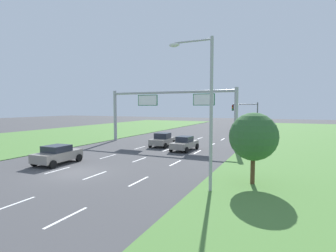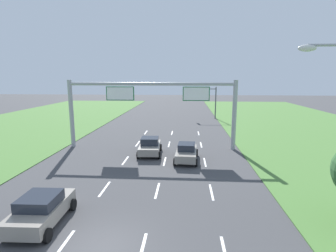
{
  "view_description": "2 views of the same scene",
  "coord_description": "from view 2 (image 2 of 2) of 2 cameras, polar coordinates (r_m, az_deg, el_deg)",
  "views": [
    {
      "loc": [
        13.7,
        -14.12,
        4.7
      ],
      "look_at": [
        -0.29,
        16.68,
        2.28
      ],
      "focal_mm": 28.0,
      "sensor_mm": 36.0,
      "label": 1
    },
    {
      "loc": [
        3.54,
        -9.9,
        7.25
      ],
      "look_at": [
        1.52,
        19.53,
        1.75
      ],
      "focal_mm": 28.0,
      "sensor_mm": 36.0,
      "label": 2
    }
  ],
  "objects": [
    {
      "name": "lane_dashes_slip",
      "position": [
        14.89,
        10.57,
        -18.75
      ],
      "size": [
        0.14,
        44.4,
        0.01
      ],
      "color": "white",
      "rests_on": "ground_plane"
    },
    {
      "name": "lane_dashes_inner_left",
      "position": [
        15.71,
        -17.05,
        -17.4
      ],
      "size": [
        0.14,
        44.4,
        0.01
      ],
      "color": "white",
      "rests_on": "ground_plane"
    },
    {
      "name": "car_mid_lane",
      "position": [
        15.03,
        -25.87,
        -16.0
      ],
      "size": [
        2.27,
        4.02,
        1.55
      ],
      "rotation": [
        0.0,
        0.0,
        0.03
      ],
      "color": "gray",
      "rests_on": "ground_plane"
    },
    {
      "name": "car_near_red",
      "position": [
        25.06,
        -3.97,
        -4.4
      ],
      "size": [
        2.28,
        3.99,
        1.62
      ],
      "rotation": [
        0.0,
        0.0,
        0.05
      ],
      "color": "gray",
      "rests_on": "ground_plane"
    },
    {
      "name": "car_lead_silver",
      "position": [
        23.21,
        4.04,
        -5.7
      ],
      "size": [
        2.18,
        4.17,
        1.54
      ],
      "rotation": [
        0.0,
        0.0,
        -0.05
      ],
      "color": "gray",
      "rests_on": "ground_plane"
    },
    {
      "name": "lane_dashes_inner_right",
      "position": [
        14.9,
        -3.67,
        -18.56
      ],
      "size": [
        0.14,
        44.4,
        0.01
      ],
      "color": "white",
      "rests_on": "ground_plane"
    },
    {
      "name": "traffic_light_mast",
      "position": [
        46.8,
        7.99,
        6.31
      ],
      "size": [
        4.76,
        0.49,
        5.6
      ],
      "color": "#47494F",
      "rests_on": "ground_plane"
    },
    {
      "name": "ground_plane",
      "position": [
        12.77,
        -14.21,
        -24.38
      ],
      "size": [
        200.0,
        200.0,
        0.0
      ],
      "primitive_type": "plane",
      "color": "#424244"
    },
    {
      "name": "sign_gantry",
      "position": [
        26.7,
        -3.5,
        5.43
      ],
      "size": [
        17.24,
        0.44,
        7.0
      ],
      "color": "#9EA0A5",
      "rests_on": "ground_plane"
    }
  ]
}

